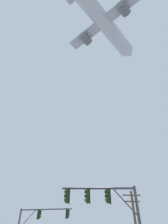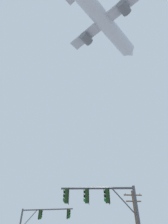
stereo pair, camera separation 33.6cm
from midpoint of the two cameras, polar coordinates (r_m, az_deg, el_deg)
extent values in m
cylinder|color=#4C4C51|center=(15.00, 3.53, -21.42)|extent=(5.18, 0.54, 0.15)
cylinder|color=#4C4C51|center=(14.99, 11.30, -24.46)|extent=(1.62, 0.20, 1.88)
cube|color=#193814|center=(14.89, -5.53, -23.30)|extent=(0.28, 0.34, 0.90)
cylinder|color=#193814|center=(15.02, -5.41, -21.42)|extent=(0.05, 0.05, 0.12)
cube|color=black|center=(14.88, -4.95, -23.32)|extent=(0.06, 0.46, 1.04)
sphere|color=black|center=(14.97, -6.06, -22.28)|extent=(0.20, 0.20, 0.20)
cylinder|color=#193814|center=(14.99, -6.32, -22.05)|extent=(0.06, 0.21, 0.21)
sphere|color=black|center=(14.90, -6.14, -23.32)|extent=(0.20, 0.20, 0.20)
cylinder|color=#193814|center=(14.92, -6.39, -23.08)|extent=(0.06, 0.21, 0.21)
sphere|color=green|center=(14.83, -6.22, -24.36)|extent=(0.20, 0.20, 0.20)
cylinder|color=#193814|center=(14.85, -6.47, -24.13)|extent=(0.06, 0.21, 0.21)
cube|color=#193814|center=(14.84, 0.45, -23.40)|extent=(0.28, 0.34, 0.90)
cylinder|color=#193814|center=(14.97, 0.44, -21.51)|extent=(0.05, 0.05, 0.12)
cube|color=black|center=(14.84, 1.04, -23.40)|extent=(0.06, 0.46, 1.04)
sphere|color=black|center=(14.90, -0.16, -22.40)|extent=(0.20, 0.20, 0.20)
cylinder|color=#193814|center=(14.92, -0.43, -22.18)|extent=(0.06, 0.21, 0.21)
sphere|color=black|center=(14.83, -0.16, -23.44)|extent=(0.20, 0.20, 0.20)
cylinder|color=#193814|center=(14.85, -0.43, -23.22)|extent=(0.06, 0.21, 0.21)
sphere|color=green|center=(14.77, -0.16, -24.49)|extent=(0.20, 0.20, 0.20)
cylinder|color=#193814|center=(14.78, -0.44, -24.27)|extent=(0.06, 0.21, 0.21)
cube|color=#193814|center=(14.92, 6.42, -23.28)|extent=(0.28, 0.34, 0.90)
cylinder|color=#193814|center=(15.05, 6.28, -21.40)|extent=(0.05, 0.05, 0.12)
cube|color=black|center=(14.93, 7.00, -23.25)|extent=(0.06, 0.46, 1.04)
sphere|color=black|center=(14.97, 5.75, -22.30)|extent=(0.20, 0.20, 0.20)
cylinder|color=#193814|center=(14.98, 5.47, -22.09)|extent=(0.06, 0.21, 0.21)
sphere|color=black|center=(14.90, 5.82, -23.34)|extent=(0.20, 0.20, 0.20)
cylinder|color=#193814|center=(14.91, 5.54, -23.12)|extent=(0.06, 0.21, 0.21)
sphere|color=green|center=(14.84, 5.90, -24.38)|extent=(0.20, 0.20, 0.20)
cylinder|color=#193814|center=(14.84, 5.61, -24.17)|extent=(0.06, 0.21, 0.21)
cylinder|color=#4C4C51|center=(25.89, -11.43, -26.17)|extent=(5.99, 1.34, 0.15)
cylinder|color=#4C4C51|center=(26.41, -16.73, -27.98)|extent=(1.86, 0.45, 2.13)
cube|color=#193814|center=(25.17, -5.32, -27.57)|extent=(0.32, 0.36, 0.90)
cylinder|color=#193814|center=(25.26, -5.25, -26.43)|extent=(0.05, 0.05, 0.12)
cube|color=black|center=(25.19, -5.67, -27.56)|extent=(0.11, 0.46, 1.04)
sphere|color=black|center=(25.19, -4.92, -26.97)|extent=(0.20, 0.20, 0.20)
cylinder|color=#193814|center=(25.19, -4.75, -26.84)|extent=(0.08, 0.21, 0.21)
sphere|color=black|center=(25.14, -4.96, -27.59)|extent=(0.20, 0.20, 0.20)
cylinder|color=#193814|center=(25.13, -4.79, -27.46)|extent=(0.08, 0.21, 0.21)
sphere|color=green|center=(25.09, -5.00, -28.22)|extent=(0.20, 0.20, 0.20)
cylinder|color=#193814|center=(25.09, -4.82, -28.09)|extent=(0.08, 0.21, 0.21)
cube|color=#193814|center=(26.03, -13.45, -27.17)|extent=(0.32, 0.36, 0.90)
cylinder|color=#193814|center=(26.12, -13.27, -26.08)|extent=(0.05, 0.05, 0.12)
cube|color=black|center=(26.08, -13.78, -27.14)|extent=(0.11, 0.46, 1.04)
sphere|color=black|center=(26.03, -13.02, -26.62)|extent=(0.20, 0.20, 0.20)
cylinder|color=#193814|center=(26.03, -12.85, -26.50)|extent=(0.08, 0.21, 0.21)
sphere|color=black|center=(25.99, -13.11, -27.22)|extent=(0.20, 0.20, 0.20)
cylinder|color=#193814|center=(25.98, -12.94, -27.10)|extent=(0.08, 0.21, 0.21)
sphere|color=green|center=(25.94, -13.21, -27.82)|extent=(0.20, 0.20, 0.20)
cylinder|color=#193814|center=(25.93, -13.04, -27.70)|extent=(0.08, 0.21, 0.21)
cube|color=brown|center=(26.28, 13.37, -22.67)|extent=(2.20, 0.12, 0.12)
cube|color=brown|center=(26.12, 13.61, -24.14)|extent=(1.80, 0.12, 0.12)
cylinder|color=gray|center=(26.06, 11.29, -22.53)|extent=(0.10, 0.10, 0.18)
cylinder|color=gray|center=(26.58, 15.34, -22.27)|extent=(0.10, 0.10, 0.18)
cylinder|color=#B7BCC6|center=(53.96, 5.76, 24.56)|extent=(18.21, 18.00, 3.86)
cone|color=#B7BCC6|center=(59.91, 12.91, 16.33)|extent=(4.47, 4.48, 3.67)
cube|color=#A8ADB7|center=(53.20, 5.38, 24.72)|extent=(16.29, 16.51, 0.43)
cylinder|color=#595B60|center=(53.86, 0.22, 20.69)|extent=(3.59, 3.58, 2.17)
cylinder|color=#595B60|center=(51.10, 11.30, 27.56)|extent=(3.59, 3.58, 2.17)
camera|label=1|loc=(0.17, -90.42, 0.32)|focal=31.20mm
camera|label=2|loc=(0.17, 89.58, -0.32)|focal=31.20mm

